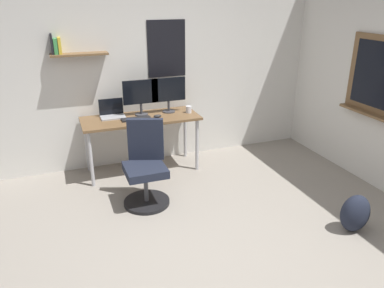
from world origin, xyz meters
name	(u,v)px	position (x,y,z in m)	size (l,w,h in m)	color
ground_plane	(217,260)	(0.00, 0.00, 0.00)	(5.20, 5.20, 0.00)	gray
wall_back	(145,68)	(0.00, 2.45, 1.30)	(5.00, 0.30, 2.60)	silver
desk	(141,123)	(-0.18, 2.07, 0.67)	(1.50, 0.60, 0.75)	brown
office_chair	(146,169)	(-0.33, 1.24, 0.41)	(0.53, 0.55, 0.95)	black
laptop	(112,113)	(-0.52, 2.22, 0.80)	(0.31, 0.21, 0.23)	#ADAFB5
monitor_primary	(141,95)	(-0.14, 2.17, 1.02)	(0.46, 0.17, 0.46)	#38383D
monitor_secondary	(169,92)	(0.23, 2.17, 1.02)	(0.46, 0.17, 0.46)	#38383D
keyboard	(136,119)	(-0.26, 2.00, 0.76)	(0.37, 0.13, 0.02)	black
computer_mouse	(157,116)	(0.02, 2.00, 0.76)	(0.10, 0.06, 0.03)	#262628
coffee_mug	(189,109)	(0.47, 2.05, 0.79)	(0.08, 0.08, 0.09)	silver
backpack	(355,213)	(1.47, -0.05, 0.20)	(0.32, 0.22, 0.40)	#1E2333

